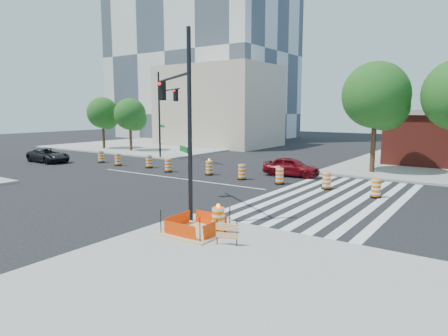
{
  "coord_description": "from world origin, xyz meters",
  "views": [
    {
      "loc": [
        17.94,
        -20.1,
        4.63
      ],
      "look_at": [
        5.46,
        -2.06,
        1.4
      ],
      "focal_mm": 32.0,
      "sensor_mm": 36.0,
      "label": 1
    }
  ],
  "objects_px": {
    "red_coupe": "(291,167)",
    "signal_pole_se": "(179,109)",
    "signal_pole_nw": "(164,107)",
    "dark_suv": "(48,155)"
  },
  "relations": [
    {
      "from": "dark_suv",
      "to": "signal_pole_nw",
      "type": "bearing_deg",
      "value": -46.5
    },
    {
      "from": "dark_suv",
      "to": "signal_pole_se",
      "type": "height_order",
      "value": "signal_pole_se"
    },
    {
      "from": "signal_pole_se",
      "to": "dark_suv",
      "type": "bearing_deg",
      "value": 16.19
    },
    {
      "from": "red_coupe",
      "to": "dark_suv",
      "type": "relative_size",
      "value": 0.88
    },
    {
      "from": "signal_pole_se",
      "to": "signal_pole_nw",
      "type": "distance_m",
      "value": 19.24
    },
    {
      "from": "signal_pole_se",
      "to": "red_coupe",
      "type": "bearing_deg",
      "value": -53.63
    },
    {
      "from": "dark_suv",
      "to": "signal_pole_se",
      "type": "relative_size",
      "value": 0.59
    },
    {
      "from": "red_coupe",
      "to": "signal_pole_se",
      "type": "relative_size",
      "value": 0.52
    },
    {
      "from": "dark_suv",
      "to": "signal_pole_se",
      "type": "bearing_deg",
      "value": -105.36
    },
    {
      "from": "red_coupe",
      "to": "dark_suv",
      "type": "distance_m",
      "value": 21.54
    }
  ]
}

